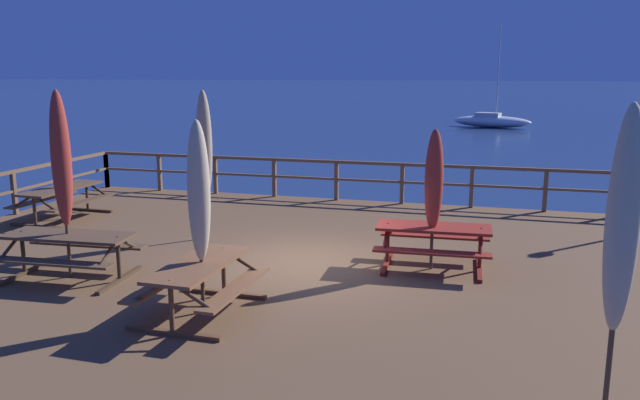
{
  "coord_description": "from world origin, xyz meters",
  "views": [
    {
      "loc": [
        3.22,
        -10.62,
        4.22
      ],
      "look_at": [
        0.0,
        0.88,
        1.79
      ],
      "focal_mm": 35.37,
      "sensor_mm": 36.0,
      "label": 1
    }
  ],
  "objects": [
    {
      "name": "ground_plane",
      "position": [
        0.0,
        0.0,
        0.0
      ],
      "size": [
        600.0,
        600.0,
        0.0
      ],
      "primitive_type": "plane",
      "color": "navy"
    },
    {
      "name": "wooden_deck",
      "position": [
        0.0,
        0.0,
        0.39
      ],
      "size": [
        16.41,
        11.77,
        0.79
      ],
      "primitive_type": "cube",
      "color": "brown",
      "rests_on": "ground"
    },
    {
      "name": "railing_waterside_far",
      "position": [
        -0.0,
        5.73,
        1.54
      ],
      "size": [
        16.21,
        0.1,
        1.09
      ],
      "color": "brown",
      "rests_on": "wooden_deck"
    },
    {
      "name": "picnic_table_back_left",
      "position": [
        -6.6,
        1.8,
        1.35
      ],
      "size": [
        1.47,
        2.22,
        0.78
      ],
      "color": "brown",
      "rests_on": "wooden_deck"
    },
    {
      "name": "picnic_table_back_right",
      "position": [
        -0.77,
        -2.79,
        1.35
      ],
      "size": [
        1.43,
        1.99,
        0.78
      ],
      "color": "brown",
      "rests_on": "wooden_deck"
    },
    {
      "name": "picnic_table_mid_right",
      "position": [
        2.25,
        0.32,
        1.35
      ],
      "size": [
        2.05,
        1.5,
        0.78
      ],
      "color": "maroon",
      "rests_on": "wooden_deck"
    },
    {
      "name": "picnic_table_mid_left",
      "position": [
        -3.6,
        -1.91,
        1.35
      ],
      "size": [
        2.24,
        1.54,
        0.78
      ],
      "color": "brown",
      "rests_on": "wooden_deck"
    },
    {
      "name": "patio_umbrella_short_front",
      "position": [
        -6.58,
        1.8,
        2.57
      ],
      "size": [
        0.32,
        0.32,
        2.81
      ],
      "color": "#4C3828",
      "rests_on": "wooden_deck"
    },
    {
      "name": "patio_umbrella_tall_back_right",
      "position": [
        -0.75,
        -2.74,
        2.57
      ],
      "size": [
        0.32,
        0.32,
        2.8
      ],
      "color": "#4C3828",
      "rests_on": "wooden_deck"
    },
    {
      "name": "patio_umbrella_short_mid",
      "position": [
        2.23,
        0.24,
        2.37
      ],
      "size": [
        0.32,
        0.32,
        2.49
      ],
      "color": "#4C3828",
      "rests_on": "wooden_deck"
    },
    {
      "name": "patio_umbrella_tall_back_left",
      "position": [
        -3.65,
        -1.87,
        2.8
      ],
      "size": [
        0.32,
        0.32,
        3.16
      ],
      "color": "#4C3828",
      "rests_on": "wooden_deck"
    },
    {
      "name": "patio_umbrella_tall_front",
      "position": [
        -2.52,
        1.1,
        2.75
      ],
      "size": [
        0.32,
        0.32,
        3.08
      ],
      "color": "#4C3828",
      "rests_on": "wooden_deck"
    },
    {
      "name": "patio_umbrella_tall_mid_left",
      "position": [
        4.45,
        -4.13,
        2.8
      ],
      "size": [
        0.32,
        0.32,
        3.17
      ],
      "color": "#4C3828",
      "rests_on": "wooden_deck"
    },
    {
      "name": "sailboat_distant",
      "position": [
        2.81,
        39.98,
        0.51
      ],
      "size": [
        6.23,
        3.18,
        7.72
      ],
      "color": "silver",
      "rests_on": "ground"
    }
  ]
}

